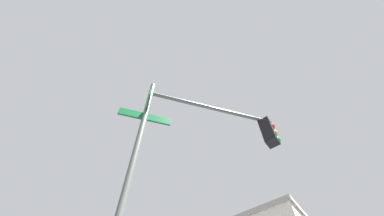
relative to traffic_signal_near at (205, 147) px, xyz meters
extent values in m
cylinder|color=#474C47|center=(-0.78, -1.04, -1.37)|extent=(0.12, 0.12, 6.47)
cylinder|color=#474C47|center=(0.12, 0.16, 1.47)|extent=(1.86, 2.45, 0.09)
cube|color=black|center=(1.01, 1.36, 1.02)|extent=(0.28, 0.28, 0.80)
sphere|color=red|center=(1.10, 1.48, 1.27)|extent=(0.18, 0.18, 0.18)
sphere|color=orange|center=(1.10, 1.48, 1.02)|extent=(0.18, 0.18, 0.18)
sphere|color=green|center=(1.10, 1.48, 0.77)|extent=(0.18, 0.18, 0.18)
cube|color=#0F5128|center=(-0.78, -1.04, 0.54)|extent=(0.69, 0.91, 0.20)
cube|color=#0F5128|center=(-0.78, -1.04, 0.76)|extent=(0.83, 0.63, 0.20)
camera|label=1|loc=(1.89, -2.92, -3.55)|focal=22.87mm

